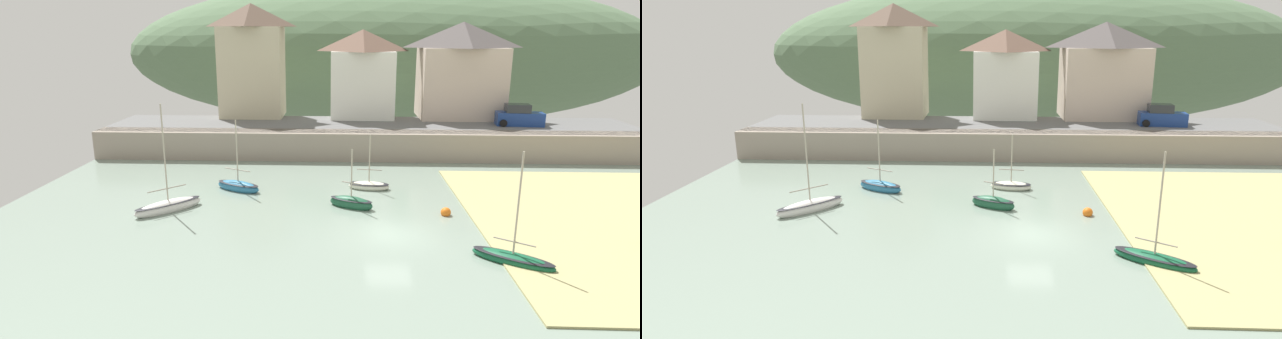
{
  "view_description": "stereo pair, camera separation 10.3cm",
  "coord_description": "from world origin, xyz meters",
  "views": [
    {
      "loc": [
        -2.67,
        -26.05,
        10.61
      ],
      "look_at": [
        -4.06,
        5.95,
        1.98
      ],
      "focal_mm": 28.61,
      "sensor_mm": 36.0,
      "label": 1
    },
    {
      "loc": [
        -2.57,
        -26.04,
        10.61
      ],
      "look_at": [
        -4.06,
        5.95,
        1.98
      ],
      "focal_mm": 28.61,
      "sensor_mm": 36.0,
      "label": 2
    }
  ],
  "objects": [
    {
      "name": "ground",
      "position": [
        1.4,
        -9.56,
        0.16
      ],
      "size": [
        48.0,
        41.0,
        0.61
      ],
      "color": "gray"
    },
    {
      "name": "parked_car_near_slipway",
      "position": [
        13.44,
        20.7,
        3.2
      ],
      "size": [
        4.26,
        2.14,
        1.95
      ],
      "rotation": [
        0.0,
        0.0,
        -0.11
      ],
      "color": "navy",
      "rests_on": "ground"
    },
    {
      "name": "quay_seawall",
      "position": [
        0.0,
        17.5,
        1.36
      ],
      "size": [
        48.0,
        9.4,
        2.4
      ],
      "color": "gray",
      "rests_on": "ground"
    },
    {
      "name": "sailboat_far_left",
      "position": [
        -13.24,
        3.08,
        0.32
      ],
      "size": [
        3.78,
        3.78,
        6.83
      ],
      "rotation": [
        0.0,
        0.0,
        0.79
      ],
      "color": "white",
      "rests_on": "ground"
    },
    {
      "name": "sailboat_blue_trim",
      "position": [
        -2.04,
        4.28,
        0.3
      ],
      "size": [
        3.0,
        2.08,
        3.93
      ],
      "rotation": [
        0.0,
        0.0,
        -0.44
      ],
      "color": "#1D5438",
      "rests_on": "ground"
    },
    {
      "name": "waterfront_building_right",
      "position": [
        8.92,
        25.2,
        7.08
      ],
      "size": [
        8.24,
        6.09,
        9.21
      ],
      "color": "beige",
      "rests_on": "ground"
    },
    {
      "name": "mooring_buoy",
      "position": [
        3.62,
        3.07,
        0.18
      ],
      "size": [
        0.61,
        0.61,
        0.61
      ],
      "color": "orange",
      "rests_on": "ground"
    },
    {
      "name": "waterfront_building_left",
      "position": [
        -11.64,
        25.2,
        7.97
      ],
      "size": [
        6.37,
        5.29,
        10.95
      ],
      "color": "beige",
      "rests_on": "ground"
    },
    {
      "name": "dinghy_open_wooden",
      "position": [
        -9.83,
        7.54,
        0.29
      ],
      "size": [
        3.55,
        2.51,
        5.12
      ],
      "rotation": [
        0.0,
        0.0,
        -0.47
      ],
      "color": "teal",
      "rests_on": "ground"
    },
    {
      "name": "motorboat_with_cabin",
      "position": [
        5.51,
        -3.41,
        0.24
      ],
      "size": [
        3.84,
        3.07,
        5.59
      ],
      "rotation": [
        0.0,
        0.0,
        -0.59
      ],
      "color": "#145937",
      "rests_on": "ground"
    },
    {
      "name": "waterfront_building_centre",
      "position": [
        -0.71,
        25.2,
        6.73
      ],
      "size": [
        6.42,
        5.87,
        8.51
      ],
      "color": "white",
      "rests_on": "ground"
    },
    {
      "name": "sailboat_tall_mast",
      "position": [
        -0.73,
        8.26,
        0.23
      ],
      "size": [
        3.02,
        1.64,
        4.04
      ],
      "rotation": [
        0.0,
        0.0,
        -0.15
      ],
      "color": "silver",
      "rests_on": "ground"
    },
    {
      "name": "hillside_backdrop",
      "position": [
        4.63,
        55.2,
        7.49
      ],
      "size": [
        80.0,
        44.0,
        21.41
      ],
      "color": "#567451",
      "rests_on": "ground"
    }
  ]
}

